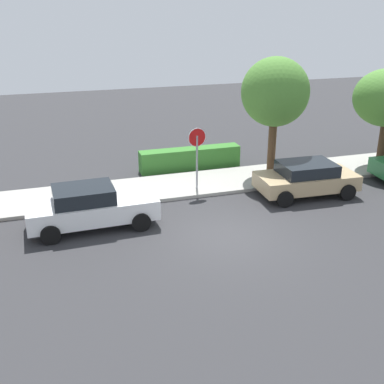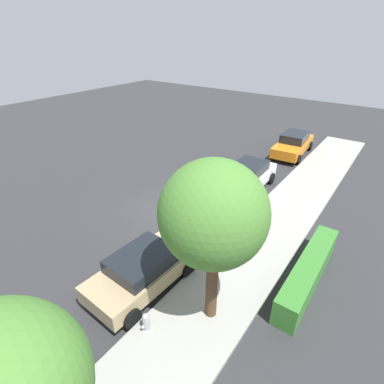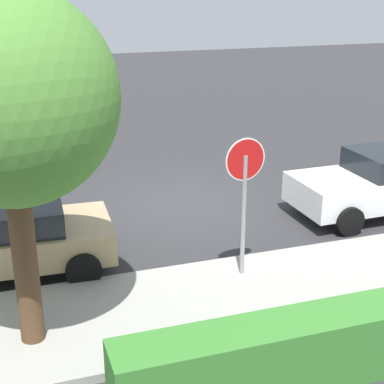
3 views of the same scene
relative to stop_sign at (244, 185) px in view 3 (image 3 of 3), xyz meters
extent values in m
plane|color=#2D2D30|center=(-0.26, -4.08, -1.83)|extent=(60.00, 60.00, 0.00)
cube|color=#9E9B93|center=(-0.26, 0.71, -1.76)|extent=(32.00, 2.74, 0.14)
cylinder|color=gray|center=(0.00, 0.00, -0.64)|extent=(0.08, 0.08, 2.36)
cylinder|color=white|center=(0.00, 0.00, 0.47)|extent=(0.75, 0.09, 0.75)
cylinder|color=red|center=(0.00, 0.00, 0.47)|extent=(0.70, 0.10, 0.70)
cube|color=tan|center=(4.05, -1.63, -1.22)|extent=(3.99, 1.97, 0.59)
cube|color=black|center=(4.03, -1.63, -0.70)|extent=(2.18, 1.67, 0.46)
cylinder|color=black|center=(2.76, -0.68, -1.51)|extent=(0.65, 0.25, 0.64)
cylinder|color=black|center=(2.68, -2.47, -1.51)|extent=(0.65, 0.25, 0.64)
cube|color=white|center=(-4.40, -2.02, -1.19)|extent=(4.39, 1.83, 0.67)
cylinder|color=black|center=(-2.94, -1.12, -1.51)|extent=(0.64, 0.23, 0.64)
cylinder|color=black|center=(-2.90, -2.85, -1.51)|extent=(0.64, 0.23, 0.64)
cylinder|color=#513823|center=(3.75, 0.92, -0.47)|extent=(0.35, 0.35, 2.70)
ellipsoid|color=#4C8433|center=(3.71, 0.85, 1.91)|extent=(2.86, 2.86, 2.89)
cube|color=#387A2D|center=(0.61, 2.88, -1.33)|extent=(4.70, 0.74, 0.98)
camera|label=1|loc=(-5.70, -17.36, 5.38)|focal=45.00mm
camera|label=2|loc=(9.19, 4.15, 6.04)|focal=28.00mm
camera|label=3|loc=(3.87, 8.75, 3.37)|focal=55.00mm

